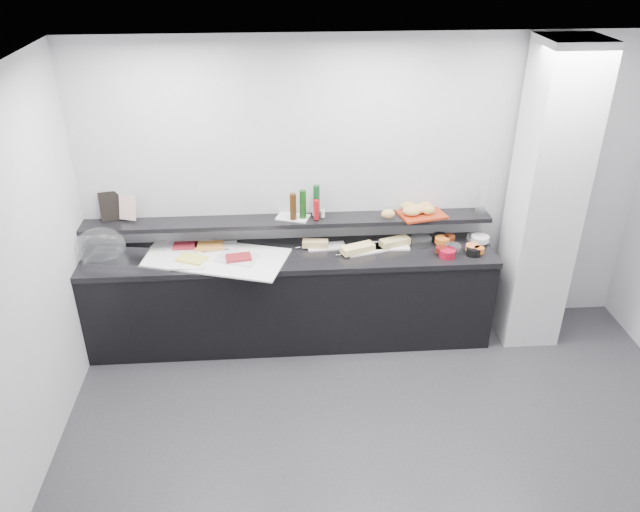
{
  "coord_description": "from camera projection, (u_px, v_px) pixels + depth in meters",
  "views": [
    {
      "loc": [
        -0.78,
        -3.11,
        3.49
      ],
      "look_at": [
        -0.45,
        1.45,
        1.0
      ],
      "focal_mm": 35.0,
      "sensor_mm": 36.0,
      "label": 1
    }
  ],
  "objects": [
    {
      "name": "bowl_red_jam",
      "position": [
        447.0,
        253.0,
        5.39
      ],
      "size": [
        0.18,
        0.18,
        0.07
      ],
      "primitive_type": "cylinder",
      "rotation": [
        0.0,
        0.0,
        0.32
      ],
      "color": "maroon",
      "rests_on": "counter_top"
    },
    {
      "name": "bowl_glass_fruit",
      "position": [
        421.0,
        241.0,
        5.59
      ],
      "size": [
        0.22,
        0.22,
        0.07
      ],
      "primitive_type": "cylinder",
      "rotation": [
        0.0,
        0.0,
        0.21
      ],
      "color": "silver",
      "rests_on": "counter_top"
    },
    {
      "name": "framed_print",
      "position": [
        112.0,
        206.0,
        5.42
      ],
      "size": [
        0.21,
        0.12,
        0.26
      ],
      "primitive_type": "cube",
      "rotation": [
        -0.21,
        0.0,
        0.25
      ],
      "color": "black",
      "rests_on": "wall_shelf"
    },
    {
      "name": "sandwich_food_left",
      "position": [
        315.0,
        244.0,
        5.52
      ],
      "size": [
        0.24,
        0.11,
        0.06
      ],
      "primitive_type": "cube",
      "rotation": [
        0.0,
        0.0,
        -0.12
      ],
      "color": "tan",
      "rests_on": "sandwich_plate_left"
    },
    {
      "name": "fill_red_jam",
      "position": [
        441.0,
        250.0,
        5.42
      ],
      "size": [
        0.1,
        0.1,
        0.05
      ],
      "primitive_type": "cylinder",
      "rotation": [
        0.0,
        0.0,
        0.12
      ],
      "color": "#53120B",
      "rests_on": "bowl_red_jam"
    },
    {
      "name": "fill_glass_salmon",
      "position": [
        473.0,
        248.0,
        5.45
      ],
      "size": [
        0.15,
        0.15,
        0.05
      ],
      "primitive_type": "cylinder",
      "rotation": [
        0.0,
        0.0,
        0.26
      ],
      "color": "orange",
      "rests_on": "bowl_glass_salmon"
    },
    {
      "name": "fill_black_fruit",
      "position": [
        479.0,
        250.0,
        5.41
      ],
      "size": [
        0.09,
        0.09,
        0.05
      ],
      "primitive_type": "cylinder",
      "rotation": [
        0.0,
        0.0,
        0.03
      ],
      "color": "#D75E1D",
      "rests_on": "bowl_black_fruit"
    },
    {
      "name": "sandwich_food_right",
      "position": [
        395.0,
        242.0,
        5.55
      ],
      "size": [
        0.29,
        0.19,
        0.06
      ],
      "primitive_type": "cube",
      "rotation": [
        0.0,
        0.0,
        0.35
      ],
      "color": "tan",
      "rests_on": "sandwich_plate_right"
    },
    {
      "name": "shaker_pepper",
      "position": [
        323.0,
        214.0,
        5.48
      ],
      "size": [
        0.04,
        0.04,
        0.07
      ],
      "primitive_type": "cylinder",
      "rotation": [
        0.0,
        0.0,
        0.18
      ],
      "color": "white",
      "rests_on": "condiment_tray"
    },
    {
      "name": "column",
      "position": [
        545.0,
        201.0,
        5.34
      ],
      "size": [
        0.5,
        0.5,
        2.7
      ],
      "primitive_type": "cube",
      "color": "silver",
      "rests_on": "ground"
    },
    {
      "name": "bowl_glass_cream",
      "position": [
        476.0,
        240.0,
        5.61
      ],
      "size": [
        0.22,
        0.22,
        0.07
      ],
      "primitive_type": "cylinder",
      "rotation": [
        0.0,
        0.0,
        -0.29
      ],
      "color": "white",
      "rests_on": "counter_top"
    },
    {
      "name": "bread_roll_mide",
      "position": [
        421.0,
        208.0,
        5.55
      ],
      "size": [
        0.15,
        0.1,
        0.08
      ],
      "primitive_type": "ellipsoid",
      "rotation": [
        0.0,
        0.0,
        0.12
      ],
      "color": "#C47F4A",
      "rests_on": "bread_tray"
    },
    {
      "name": "ground",
      "position": [
        397.0,
        474.0,
        4.44
      ],
      "size": [
        5.0,
        5.0,
        0.0
      ],
      "primitive_type": "plane",
      "color": "#2D2D30",
      "rests_on": "ground"
    },
    {
      "name": "bread_roll_ne",
      "position": [
        425.0,
        206.0,
        5.59
      ],
      "size": [
        0.14,
        0.1,
        0.08
      ],
      "primitive_type": "ellipsoid",
      "rotation": [
        0.0,
        0.0,
        -0.14
      ],
      "color": "tan",
      "rests_on": "bread_tray"
    },
    {
      "name": "food_cheese",
      "position": [
        192.0,
        259.0,
        5.28
      ],
      "size": [
        0.28,
        0.23,
        0.02
      ],
      "primitive_type": "cube",
      "rotation": [
        0.0,
        0.0,
        -0.41
      ],
      "color": "#F4E65E",
      "rests_on": "platter_cheese"
    },
    {
      "name": "bottle_brown",
      "position": [
        293.0,
        207.0,
        5.4
      ],
      "size": [
        0.07,
        0.07,
        0.24
      ],
      "primitive_type": "cylinder",
      "rotation": [
        0.0,
        0.0,
        0.17
      ],
      "color": "#38200A",
      "rests_on": "condiment_tray"
    },
    {
      "name": "food_meat_a",
      "position": [
        185.0,
        246.0,
        5.5
      ],
      "size": [
        0.21,
        0.14,
        0.02
      ],
      "primitive_type": "cube",
      "rotation": [
        0.0,
        0.0,
        -0.0
      ],
      "color": "maroon",
      "rests_on": "platter_meat_a"
    },
    {
      "name": "shaker_salt",
      "position": [
        314.0,
        212.0,
        5.52
      ],
      "size": [
        0.04,
        0.04,
        0.07
      ],
      "primitive_type": "cylinder",
      "rotation": [
        0.0,
        0.0,
        -0.21
      ],
      "color": "silver",
      "rests_on": "condiment_tray"
    },
    {
      "name": "carafe",
      "position": [
        483.0,
        199.0,
        5.51
      ],
      "size": [
        0.15,
        0.15,
        0.3
      ],
      "primitive_type": "cylinder",
      "rotation": [
        0.0,
        0.0,
        0.41
      ],
      "color": "white",
      "rests_on": "wall_shelf"
    },
    {
      "name": "ceiling",
      "position": [
        429.0,
        95.0,
        3.15
      ],
      "size": [
        5.0,
        5.0,
        0.0
      ],
      "primitive_type": "plane",
      "color": "white",
      "rests_on": "back_wall"
    },
    {
      "name": "bowl_glass_salmon",
      "position": [
        453.0,
        249.0,
        5.46
      ],
      "size": [
        0.15,
        0.15,
        0.07
      ],
      "primitive_type": "cylinder",
      "rotation": [
        0.0,
        0.0,
        -0.09
      ],
      "color": "white",
      "rests_on": "counter_top"
    },
    {
      "name": "platter_meat_a",
      "position": [
        188.0,
        248.0,
        5.5
      ],
      "size": [
        0.36,
        0.31,
        0.01
      ],
      "primitive_type": "cube",
      "rotation": [
        0.0,
        0.0,
        -0.41
      ],
      "color": "silver",
      "rests_on": "linen_runner"
    },
    {
      "name": "tongs_left",
      "position": [
        304.0,
        247.0,
        5.53
      ],
      "size": [
        0.16,
        0.05,
        0.01
      ],
      "primitive_type": "cylinder",
      "rotation": [
        0.0,
        1.57,
        0.27
      ],
      "color": "#B1B4B8",
      "rests_on": "sandwich_plate_left"
    },
    {
      "name": "sandwich_food_mid",
      "position": [
        358.0,
        248.0,
        5.44
      ],
      "size": [
        0.32,
        0.21,
        0.06
      ],
      "primitive_type": "cube",
      "rotation": [
        0.0,
        0.0,
        0.36
      ],
      "color": "#E8CD79",
      "rests_on": "sandwich_plate_mid"
    },
    {
      "name": "print_art",
      "position": [
        127.0,
        208.0,
        5.39
      ],
      "size": [
        0.17,
        0.1,
        0.22
      ],
      "primitive_type": "cube",
      "rotation": [
        -0.21,
        0.0,
        -0.34
      ],
      "color": "beige",
      "rests_on": "framed_print"
    },
    {
      "name": "counter_top",
      "position": [
        290.0,
        256.0,
        5.47
      ],
      "size": [
        3.62,
        0.62,
        0.05
      ],
      "primitive_type": "cube",
      "color": "black",
      "rests_on": "buffet_cabinet"
    },
    {
      "name": "condiment_tray",
      "position": [
        293.0,
        217.0,
        5.51
      ],
      "size": [
        0.32,
        0.25,
        0.01
      ],
      "primitive_type": "cube",
      "rotation": [
        0.0,
        0.0,
        -0.34
      ],
      "color": "white",
      "rests_on": "wall_shelf"
    },
    {
      "name": "platter_cheese",
      "position": [
        189.0,
        264.0,
        5.24
      ],
      "size": [
        0.29,
        0.2,
        0.01
      ],
      "primitive_type": "cube",
      "rotation": [
        0.0,
        0.0,
        -0.05
      ],
      "color": "white",
      "rests_on": "linen_runner"
    },
    {
      "name": "cloche_base",
      "position": [
        117.0,
        258.0,
        5.35
      ],
      "size": [
        0.53,
        0.39,
        0.04
      ],
      "primitive_type": "cube",
      "rotation": [
        0.0,
        0.0,
        -0.15
      ],
      "color": "silver",
      "rests_on": "counter_top"
    },
    {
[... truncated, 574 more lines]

